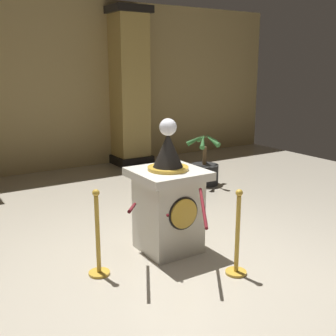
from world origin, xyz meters
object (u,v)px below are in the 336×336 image
pedestal_clock (168,201)px  potted_palm_right (204,170)px  stanchion_far (237,245)px  stanchion_near (98,246)px

pedestal_clock → potted_palm_right: 3.15m
stanchion_far → stanchion_near: bearing=148.3°
pedestal_clock → potted_palm_right: size_ratio=1.60×
stanchion_near → potted_palm_right: bearing=35.7°
stanchion_near → stanchion_far: size_ratio=1.01×
pedestal_clock → stanchion_far: pedestal_clock is taller
stanchion_far → potted_palm_right: potted_palm_right is taller
stanchion_near → potted_palm_right: (3.24, 2.33, -0.05)m
pedestal_clock → stanchion_far: (0.30, -0.96, -0.30)m
stanchion_near → pedestal_clock: bearing=8.1°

